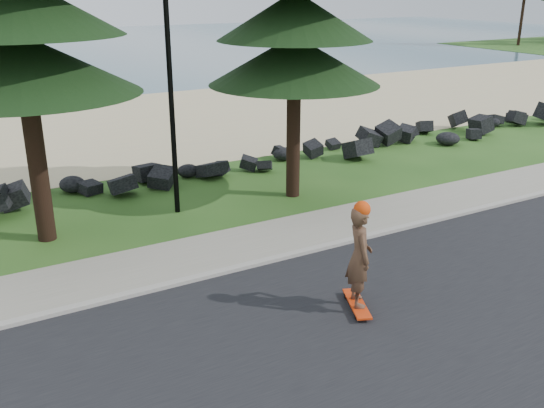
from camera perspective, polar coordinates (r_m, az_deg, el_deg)
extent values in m
plane|color=#234917|center=(14.26, -4.18, -4.67)|extent=(160.00, 160.00, 0.00)
cube|color=black|center=(10.86, 6.50, -13.26)|extent=(160.00, 7.00, 0.02)
cube|color=#A49E94|center=(13.51, -2.51, -5.88)|extent=(160.00, 0.20, 0.10)
cube|color=gray|center=(14.41, -4.53, -4.24)|extent=(160.00, 2.00, 0.08)
cube|color=#CDBC89|center=(27.46, -17.55, 6.59)|extent=(160.00, 15.00, 0.01)
cylinder|color=black|center=(16.03, -9.65, 12.78)|extent=(0.14, 0.14, 8.00)
cube|color=red|center=(12.00, 7.99, -9.27)|extent=(0.72, 1.21, 0.04)
imported|color=brown|center=(11.55, 8.23, -4.91)|extent=(0.71, 0.85, 1.97)
sphere|color=red|center=(11.18, 8.47, -0.50)|extent=(0.32, 0.32, 0.32)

